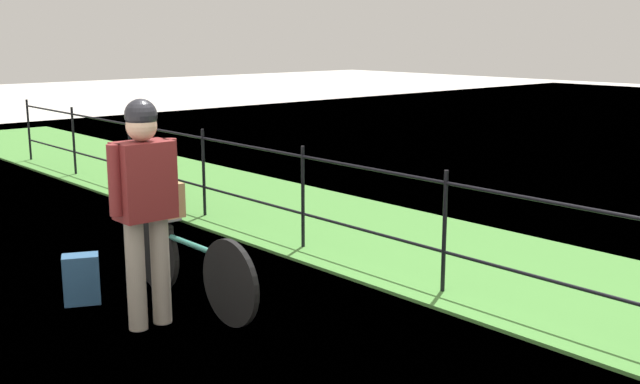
{
  "coord_description": "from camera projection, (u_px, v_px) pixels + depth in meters",
  "views": [
    {
      "loc": [
        3.84,
        -2.41,
        2.12
      ],
      "look_at": [
        -0.57,
        1.47,
        0.9
      ],
      "focal_mm": 42.61,
      "sensor_mm": 36.0,
      "label": 1
    }
  ],
  "objects": [
    {
      "name": "mooring_bollard",
      "position": [
        151.0,
        204.0,
        8.88
      ],
      "size": [
        0.2,
        0.2,
        0.36
      ],
      "primitive_type": "cylinder",
      "color": "#38383D",
      "rests_on": "ground"
    },
    {
      "name": "terrier_dog",
      "position": [
        162.0,
        173.0,
        6.13
      ],
      "size": [
        0.32,
        0.14,
        0.18
      ],
      "color": "silver",
      "rests_on": "wooden_crate"
    },
    {
      "name": "bicycle_parked",
      "position": [
        150.0,
        188.0,
        9.06
      ],
      "size": [
        1.58,
        0.31,
        0.61
      ],
      "color": "black",
      "rests_on": "ground"
    },
    {
      "name": "wooden_crate",
      "position": [
        161.0,
        199.0,
        6.19
      ],
      "size": [
        0.32,
        0.26,
        0.28
      ],
      "primitive_type": "cube",
      "rotation": [
        0.0,
        0.0,
        -0.0
      ],
      "color": "#A87F51",
      "rests_on": "bicycle_main"
    },
    {
      "name": "backpack_on_paving",
      "position": [
        81.0,
        279.0,
        6.08
      ],
      "size": [
        0.28,
        0.33,
        0.4
      ],
      "primitive_type": "cube",
      "rotation": [
        0.0,
        0.0,
        1.14
      ],
      "color": "#28517A",
      "rests_on": "ground"
    },
    {
      "name": "grass_strip",
      "position": [
        504.0,
        271.0,
        6.88
      ],
      "size": [
        27.0,
        2.4,
        0.03
      ],
      "primitive_type": "cube",
      "color": "#478438",
      "rests_on": "ground"
    },
    {
      "name": "iron_fence",
      "position": [
        445.0,
        223.0,
        6.19
      ],
      "size": [
        18.04,
        0.04,
        1.05
      ],
      "color": "black",
      "rests_on": "ground"
    },
    {
      "name": "bicycle_main",
      "position": [
        189.0,
        263.0,
        5.99
      ],
      "size": [
        1.75,
        0.16,
        0.66
      ],
      "color": "black",
      "rests_on": "ground"
    },
    {
      "name": "ground_plane",
      "position": [
        206.0,
        376.0,
        4.81
      ],
      "size": [
        60.0,
        60.0,
        0.0
      ],
      "primitive_type": "plane",
      "color": "beige"
    },
    {
      "name": "cyclist_person",
      "position": [
        145.0,
        194.0,
        5.44
      ],
      "size": [
        0.26,
        0.54,
        1.68
      ],
      "color": "gray",
      "rests_on": "ground"
    }
  ]
}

